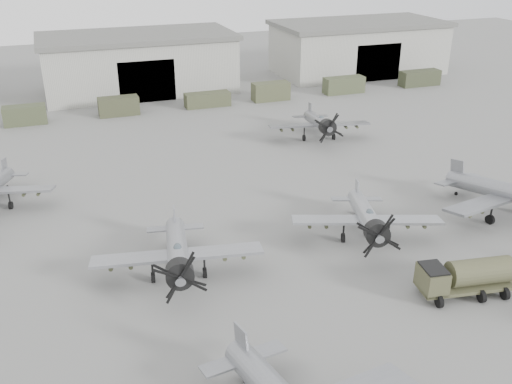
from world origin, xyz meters
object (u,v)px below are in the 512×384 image
aircraft_mid_1 (178,253)px  aircraft_mid_2 (368,218)px  aircraft_mid_3 (511,194)px  fuel_tanker (466,275)px  aircraft_far_1 (320,123)px

aircraft_mid_1 → aircraft_mid_2: bearing=11.1°
aircraft_mid_3 → fuel_tanker: 13.51m
aircraft_mid_2 → aircraft_mid_3: bearing=17.7°
aircraft_mid_2 → aircraft_far_1: (7.08, 23.42, 0.01)m
aircraft_mid_3 → aircraft_far_1: aircraft_mid_3 is taller
aircraft_mid_1 → aircraft_mid_2: aircraft_mid_1 is taller
fuel_tanker → aircraft_mid_2: bearing=116.8°
aircraft_mid_1 → aircraft_mid_3: bearing=9.6°
aircraft_mid_1 → fuel_tanker: size_ratio=1.76×
aircraft_mid_2 → aircraft_mid_1: bearing=-159.0°
aircraft_far_1 → fuel_tanker: 32.26m
aircraft_mid_2 → fuel_tanker: bearing=-52.2°
aircraft_far_1 → fuel_tanker: (-4.33, -31.96, -0.69)m
aircraft_mid_1 → aircraft_mid_3: aircraft_mid_3 is taller
aircraft_far_1 → aircraft_mid_3: bearing=-62.6°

